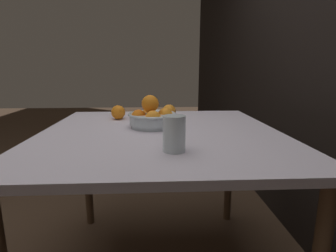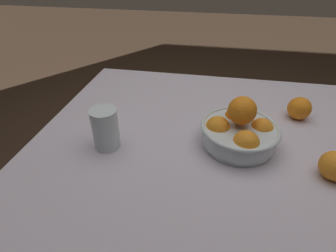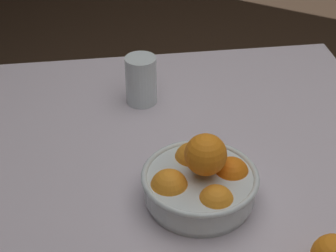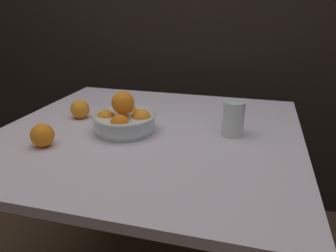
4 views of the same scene
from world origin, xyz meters
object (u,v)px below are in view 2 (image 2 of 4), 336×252
(fruit_bowl, at_px, (239,131))
(orange_loose_front, at_px, (299,108))
(orange_loose_near_bowl, at_px, (335,166))
(juice_glass, at_px, (106,130))

(fruit_bowl, xyz_separation_m, orange_loose_front, (-0.21, -0.19, -0.01))
(orange_loose_near_bowl, height_order, orange_loose_front, same)
(juice_glass, height_order, orange_loose_near_bowl, juice_glass)
(juice_glass, height_order, orange_loose_front, juice_glass)
(fruit_bowl, distance_m, orange_loose_near_bowl, 0.26)
(orange_loose_near_bowl, relative_size, orange_loose_front, 0.99)
(juice_glass, xyz_separation_m, orange_loose_front, (-0.60, -0.27, -0.02))
(juice_glass, bearing_deg, orange_loose_front, -155.68)
(orange_loose_near_bowl, bearing_deg, juice_glass, -1.64)
(orange_loose_near_bowl, bearing_deg, fruit_bowl, -22.12)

